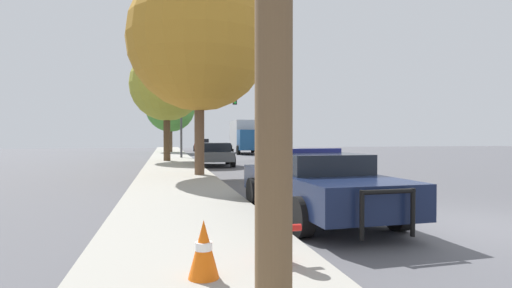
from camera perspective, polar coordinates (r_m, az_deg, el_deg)
The scene contains 13 objects.
ground_plane at distance 8.53m, azimuth 28.45°, elevation -10.27°, with size 110.00×110.00×0.00m, color #4F4F54.
sidewalk_left at distance 6.48m, azimuth -8.87°, elevation -13.16°, with size 3.00×110.00×0.13m.
police_car at distance 8.43m, azimuth 8.34°, elevation -5.32°, with size 2.20×5.15×1.41m.
fire_hydrant at distance 4.96m, azimuth 3.52°, elevation -11.60°, with size 0.52×0.23×0.82m.
traffic_light at distance 30.17m, azimuth -7.39°, elevation 4.95°, with size 4.25×0.35×5.04m.
car_background_oncoming at distance 27.48m, azimuth 3.13°, elevation -0.92°, with size 2.02×3.97×1.36m.
car_background_distant at distance 47.33m, azimuth -7.71°, elevation -0.08°, with size 2.26×4.56×1.44m.
car_background_midblock at distance 22.81m, azimuth -5.85°, elevation -1.38°, with size 2.08×4.09×1.32m.
box_truck at distance 39.84m, azimuth -1.57°, elevation 1.14°, with size 2.66×7.48×3.29m.
tree_sidewalk_far at distance 41.87m, azimuth -12.14°, elevation 5.14°, with size 5.02×5.02×7.08m.
tree_sidewalk_near at distance 16.74m, azimuth -8.12°, elevation 14.51°, with size 5.74×5.74×8.31m.
tree_sidewalk_mid at distance 26.36m, azimuth -12.64°, elevation 8.29°, with size 4.67×4.67×7.23m.
traffic_cone at distance 4.48m, azimuth -7.49°, elevation -14.62°, with size 0.34×0.34×0.63m.
Camera 1 is at (-5.54, -6.27, 1.65)m, focal length 28.00 mm.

